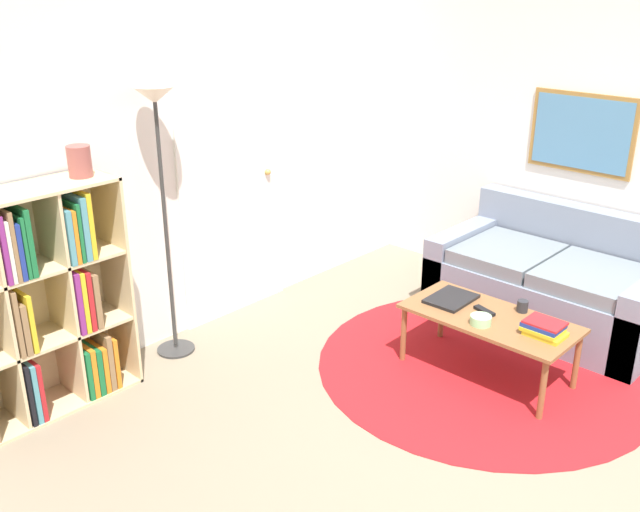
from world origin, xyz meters
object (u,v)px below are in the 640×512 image
at_px(vase_on_shelf, 79,161).
at_px(cup, 522,306).
at_px(bowl, 481,320).
at_px(laptop, 451,299).
at_px(floor_lamp, 158,141).
at_px(coffee_table, 489,322).
at_px(bookshelf, 26,312).
at_px(couch, 554,284).

bearing_deg(vase_on_shelf, cup, -43.53).
bearing_deg(bowl, laptop, 62.38).
relative_size(cup, vase_on_shelf, 0.42).
height_order(floor_lamp, vase_on_shelf, floor_lamp).
relative_size(coffee_table, laptop, 3.19).
xyz_separation_m(floor_lamp, bowl, (1.00, -1.65, -0.97)).
relative_size(bookshelf, laptop, 3.98).
bearing_deg(bookshelf, coffee_table, -38.36).
height_order(laptop, cup, cup).
bearing_deg(floor_lamp, laptop, -49.06).
distance_m(couch, bowl, 1.12).
bearing_deg(vase_on_shelf, bowl, -47.41).
distance_m(bookshelf, cup, 2.85).
distance_m(laptop, cup, 0.43).
bearing_deg(floor_lamp, couch, -36.78).
xyz_separation_m(bookshelf, cup, (2.25, -1.74, -0.19)).
height_order(floor_lamp, couch, floor_lamp).
relative_size(coffee_table, bowl, 8.23).
bearing_deg(laptop, vase_on_shelf, 141.41).
bearing_deg(coffee_table, floor_lamp, 124.66).
height_order(bowl, vase_on_shelf, vase_on_shelf).
bearing_deg(vase_on_shelf, couch, -30.97).
relative_size(bookshelf, coffee_table, 1.25).
distance_m(bookshelf, bowl, 2.54).
distance_m(coffee_table, vase_on_shelf, 2.53).
height_order(floor_lamp, coffee_table, floor_lamp).
bearing_deg(bowl, coffee_table, 5.69).
distance_m(laptop, bowl, 0.35).
xyz_separation_m(bookshelf, couch, (3.04, -1.57, -0.35)).
bearing_deg(cup, bookshelf, 142.29).
distance_m(bookshelf, floor_lamp, 1.21).
bearing_deg(couch, bowl, -176.39).
height_order(couch, cup, couch).
bearing_deg(cup, couch, 11.76).
height_order(coffee_table, bowl, bowl).
xyz_separation_m(coffee_table, laptop, (0.03, 0.30, 0.05)).
height_order(bookshelf, floor_lamp, floor_lamp).
height_order(bookshelf, laptop, bookshelf).
relative_size(coffee_table, vase_on_shelf, 6.01).
bearing_deg(floor_lamp, coffee_table, -55.34).
bearing_deg(couch, laptop, 165.87).
height_order(coffee_table, laptop, laptop).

